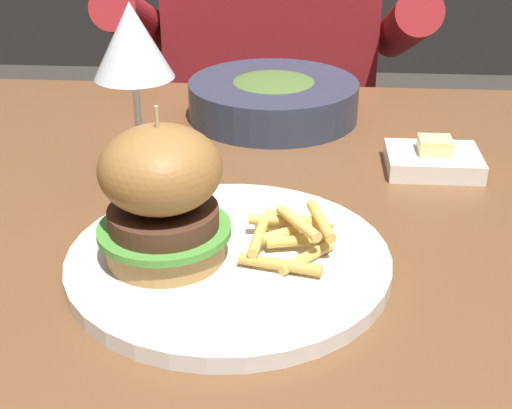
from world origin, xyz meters
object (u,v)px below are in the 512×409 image
at_px(wine_glass, 132,47).
at_px(butter_dish, 433,160).
at_px(burger_sandwich, 162,195).
at_px(main_plate, 229,261).
at_px(diner_person, 271,130).
at_px(soup_bowl, 273,98).

bearing_deg(wine_glass, butter_dish, 8.75).
xyz_separation_m(burger_sandwich, wine_glass, (-0.06, 0.17, 0.07)).
bearing_deg(burger_sandwich, wine_glass, 108.46).
relative_size(main_plate, burger_sandwich, 2.07).
distance_m(main_plate, wine_glass, 0.24).
relative_size(main_plate, diner_person, 0.22).
xyz_separation_m(wine_glass, butter_dish, (0.30, 0.05, -0.13)).
bearing_deg(soup_bowl, main_plate, -92.80).
relative_size(burger_sandwich, wine_glass, 0.70).
height_order(soup_bowl, diner_person, diner_person).
bearing_deg(wine_glass, burger_sandwich, -71.54).
distance_m(burger_sandwich, soup_bowl, 0.38).
distance_m(butter_dish, diner_person, 0.62).
height_order(main_plate, diner_person, diner_person).
xyz_separation_m(wine_glass, diner_person, (0.10, 0.61, -0.31)).
relative_size(soup_bowl, diner_person, 0.18).
xyz_separation_m(burger_sandwich, diner_person, (0.04, 0.78, -0.25)).
bearing_deg(butter_dish, diner_person, 109.75).
bearing_deg(butter_dish, soup_bowl, 140.02).
relative_size(wine_glass, soup_bowl, 0.85).
bearing_deg(diner_person, wine_glass, -99.49).
bearing_deg(main_plate, wine_glass, 123.19).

